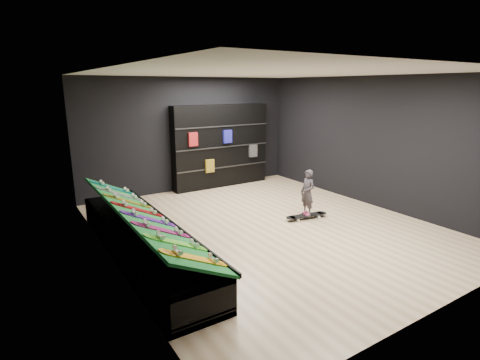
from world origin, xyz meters
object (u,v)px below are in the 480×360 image
child (307,202)px  display_rack (142,243)px  floor_skateboard (306,217)px  back_shelving (221,146)px

child → display_rack: bearing=-90.6°
display_rack → child: child is taller
display_rack → floor_skateboard: 3.57m
display_rack → back_shelving: 4.83m
back_shelving → floor_skateboard: 3.58m
display_rack → back_shelving: back_shelving is taller
display_rack → child: size_ratio=7.61×
back_shelving → floor_skateboard: (0.17, -3.40, -1.09)m
display_rack → floor_skateboard: size_ratio=4.59×
back_shelving → child: bearing=-87.2°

